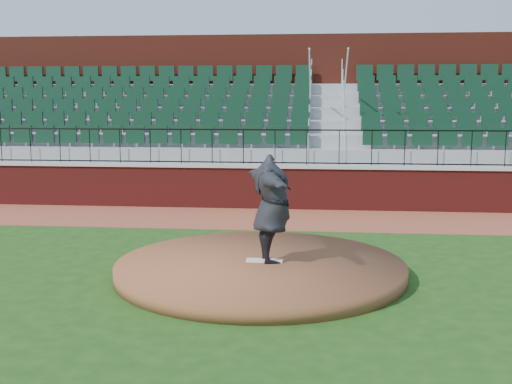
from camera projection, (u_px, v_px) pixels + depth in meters
ground at (248, 273)px, 11.84m from camera, size 90.00×90.00×0.00m
warning_track at (271, 218)px, 17.15m from camera, size 34.00×3.20×0.01m
field_wall at (275, 188)px, 18.64m from camera, size 34.00×0.35×1.20m
wall_cap at (275, 166)px, 18.54m from camera, size 34.00×0.45×0.10m
wall_railing at (275, 147)px, 18.46m from camera, size 34.00×0.05×1.00m
seating_stands at (281, 126)px, 21.07m from camera, size 34.00×5.10×4.60m
concourse_wall at (286, 110)px, 23.76m from camera, size 34.00×0.50×5.50m
pitchers_mound at (260, 268)px, 11.69m from camera, size 5.29×5.29×0.25m
pitching_rubber at (264, 261)px, 11.67m from camera, size 0.67×0.18×0.04m
pitcher at (272, 209)px, 11.50m from camera, size 1.39×2.52×1.98m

